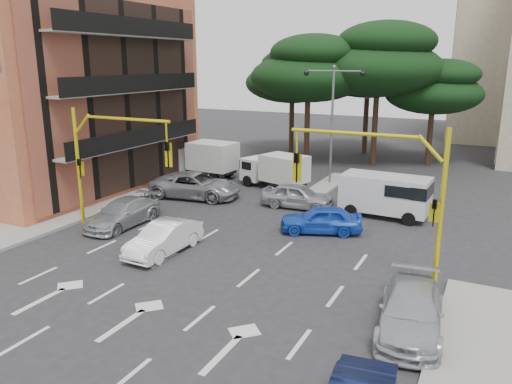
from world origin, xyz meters
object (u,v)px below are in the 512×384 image
car_blue_compact (321,219)px  signal_mast_right (391,183)px  car_silver_cross_a (196,185)px  car_silver_parked (411,311)px  van_white (385,196)px  box_truck_a (202,159)px  car_silver_cross_b (298,196)px  car_white_hatch (164,238)px  box_truck_b (274,171)px  street_lamp_center (333,104)px  car_silver_wagon (123,213)px  signal_mast_left (104,153)px

car_blue_compact → signal_mast_right: bearing=22.4°
car_silver_cross_a → car_silver_parked: car_silver_cross_a is taller
van_white → box_truck_a: box_truck_a is taller
car_blue_compact → box_truck_a: 14.05m
car_silver_cross_b → van_white: 4.86m
car_white_hatch → box_truck_b: size_ratio=0.88×
street_lamp_center → car_silver_cross_b: bearing=-88.9°
car_silver_wagon → box_truck_b: bearing=70.3°
street_lamp_center → car_silver_cross_b: 7.80m
signal_mast_right → car_silver_parked: signal_mast_right is taller
signal_mast_right → car_silver_cross_b: signal_mast_right is taller
car_white_hatch → box_truck_b: 12.71m
car_silver_wagon → van_white: (11.61, 7.55, 0.48)m
signal_mast_right → box_truck_a: signal_mast_right is taller
car_blue_compact → car_silver_cross_a: (-9.07, 2.74, 0.10)m
car_silver_wagon → box_truck_a: (-2.31, 11.18, 0.64)m
car_silver_parked → box_truck_b: size_ratio=0.99×
signal_mast_left → box_truck_b: (3.83, 11.40, -2.73)m
van_white → box_truck_a: size_ratio=0.86×
car_silver_cross_a → box_truck_b: bearing=-46.1°
street_lamp_center → car_silver_wagon: 15.52m
signal_mast_right → car_silver_wagon: (-13.49, 0.83, -3.21)m
car_silver_parked → car_blue_compact: bearing=119.5°
box_truck_a → car_silver_cross_b: bearing=-110.8°
signal_mast_right → car_silver_cross_a: 15.23m
car_white_hatch → van_white: size_ratio=0.89×
street_lamp_center → van_white: bearing=-48.8°
car_silver_wagon → box_truck_b: 11.21m
car_blue_compact → box_truck_b: box_truck_b is taller
signal_mast_right → car_white_hatch: (-9.32, -1.30, -3.21)m
car_white_hatch → box_truck_b: (-0.46, 12.69, 0.48)m
street_lamp_center → car_silver_wagon: bearing=-116.9°
car_white_hatch → car_silver_cross_b: 9.47m
signal_mast_right → street_lamp_center: (-6.80, 14.01, 1.54)m
car_silver_cross_a → car_silver_cross_b: size_ratio=1.34×
car_silver_parked → box_truck_a: (-17.30, 15.25, 0.63)m
signal_mast_right → car_silver_wagon: 13.90m
car_silver_parked → box_truck_a: size_ratio=0.87×
car_blue_compact → box_truck_a: bearing=-144.1°
signal_mast_right → box_truck_b: size_ratio=1.28×
car_blue_compact → car_silver_cross_b: bearing=-163.9°
signal_mast_right → signal_mast_left: size_ratio=1.00×
signal_mast_left → car_silver_wagon: signal_mast_left is taller
signal_mast_right → car_silver_parked: 4.80m
car_white_hatch → box_truck_a: 14.82m
signal_mast_right → signal_mast_left: same height
signal_mast_left → car_silver_cross_a: size_ratio=1.08×
car_white_hatch → signal_mast_right: bearing=9.5°
box_truck_a → box_truck_b: 6.06m
car_blue_compact → car_silver_wagon: (-9.43, -3.48, -0.00)m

